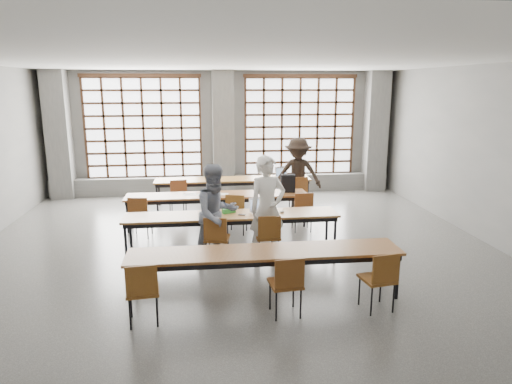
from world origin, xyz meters
TOP-DOWN VIEW (x-y plane):
  - floor at (0.00, 0.00)m, footprint 11.00×11.00m
  - ceiling at (0.00, 0.00)m, footprint 11.00×11.00m
  - wall_back at (0.00, 5.50)m, footprint 10.00×0.00m
  - wall_front at (0.00, -5.50)m, footprint 10.00×0.00m
  - wall_right at (5.00, 0.00)m, footprint 0.00×11.00m
  - column_left at (-4.50, 5.22)m, footprint 0.60×0.55m
  - column_mid at (0.00, 5.22)m, footprint 0.60×0.55m
  - column_right at (4.50, 5.22)m, footprint 0.60×0.55m
  - window_left at (-2.25, 5.42)m, footprint 3.32×0.12m
  - window_right at (2.25, 5.42)m, footprint 3.32×0.12m
  - sill_ledge at (0.00, 5.30)m, footprint 9.80×0.35m
  - desk_row_a at (0.16, 3.73)m, footprint 4.00×0.70m
  - desk_row_b at (-0.31, 2.04)m, footprint 4.00×0.70m
  - desk_row_c at (-0.09, 0.40)m, footprint 4.00×0.70m
  - desk_row_d at (0.26, -1.60)m, footprint 4.00×0.70m
  - chair_back_left at (-1.23, 3.10)m, footprint 0.50×0.50m
  - chair_back_mid at (0.95, 3.10)m, footprint 0.46×0.46m
  - chair_back_right at (1.76, 3.10)m, footprint 0.44×0.45m
  - chair_mid_left at (-1.92, 1.41)m, footprint 0.48×0.48m
  - chair_mid_centre at (0.07, 1.41)m, footprint 0.52×0.53m
  - chair_mid_right at (1.49, 1.41)m, footprint 0.42×0.43m
  - chair_front_left at (-0.41, -0.23)m, footprint 0.49×0.49m
  - chair_front_right at (0.51, -0.23)m, footprint 0.43×0.43m
  - chair_near_left at (-1.43, -2.23)m, footprint 0.46×0.46m
  - chair_near_mid at (0.47, -2.23)m, footprint 0.46×0.46m
  - chair_near_right at (1.77, -2.23)m, footprint 0.48×0.49m
  - student_male at (0.51, -0.10)m, footprint 0.80×0.64m
  - student_female at (-0.39, -0.10)m, footprint 1.07×0.99m
  - student_back at (1.76, 3.23)m, footprint 1.33×1.00m
  - laptop_front at (0.44, 0.51)m, footprint 0.41×0.37m
  - laptop_back at (1.48, 3.83)m, footprint 0.45×0.42m
  - mouse at (0.86, 0.38)m, footprint 0.11×0.09m
  - green_box at (-0.14, 0.48)m, footprint 0.27×0.18m
  - phone at (0.09, 0.30)m, footprint 0.14×0.10m
  - paper_sheet_a at (-0.91, 2.09)m, footprint 0.32×0.24m
  - paper_sheet_b at (-0.61, 1.99)m, footprint 0.33×0.27m
  - paper_sheet_c at (-0.21, 2.04)m, footprint 0.33×0.25m
  - backpack at (1.29, 2.09)m, footprint 0.34×0.23m
  - plastic_bag at (1.06, 3.78)m, footprint 0.28×0.23m
  - red_pouch at (-1.44, -2.15)m, footprint 0.21×0.10m

SIDE VIEW (x-z plane):
  - floor at x=0.00m, z-range 0.00..0.00m
  - sill_ledge at x=0.00m, z-range 0.00..0.50m
  - red_pouch at x=-1.44m, z-range 0.47..0.53m
  - chair_back_left at x=-1.23m, z-range 0.10..0.98m
  - chair_back_mid at x=0.95m, z-range 0.10..0.98m
  - chair_back_right at x=1.76m, z-range 0.10..0.98m
  - chair_mid_left at x=-1.92m, z-range 0.10..0.98m
  - chair_mid_centre at x=0.07m, z-range 0.10..0.98m
  - chair_mid_right at x=1.49m, z-range 0.10..0.98m
  - chair_front_left at x=-0.41m, z-range 0.10..0.98m
  - chair_front_right at x=0.51m, z-range 0.10..0.98m
  - chair_near_left at x=-1.43m, z-range 0.10..0.98m
  - chair_near_mid at x=0.47m, z-range 0.10..0.98m
  - chair_near_right at x=1.77m, z-range 0.10..0.98m
  - desk_row_a at x=0.16m, z-range 0.30..1.03m
  - desk_row_b at x=-0.31m, z-range 0.30..1.03m
  - desk_row_c at x=-0.09m, z-range 0.30..1.03m
  - desk_row_d at x=0.26m, z-range 0.30..1.03m
  - paper_sheet_a at x=-0.91m, z-range 0.73..0.73m
  - paper_sheet_b at x=-0.61m, z-range 0.73..0.73m
  - paper_sheet_c at x=-0.21m, z-range 0.73..0.73m
  - phone at x=0.09m, z-range 0.73..0.74m
  - mouse at x=0.86m, z-range 0.73..0.77m
  - green_box at x=-0.14m, z-range 0.73..0.82m
  - laptop_front at x=0.44m, z-range 0.66..0.92m
  - laptop_back at x=1.48m, z-range 0.66..0.92m
  - plastic_bag at x=1.06m, z-range 0.73..1.02m
  - student_female at x=-0.39m, z-range 0.00..1.77m
  - student_back at x=1.76m, z-range 0.00..1.82m
  - backpack at x=1.29m, z-range 0.73..1.13m
  - student_male at x=0.51m, z-range 0.00..1.90m
  - wall_back at x=0.00m, z-range -3.25..6.75m
  - wall_front at x=0.00m, z-range -3.25..6.75m
  - wall_right at x=5.00m, z-range -3.75..7.25m
  - column_left at x=-4.50m, z-range 0.00..3.50m
  - column_mid at x=0.00m, z-range 0.00..3.50m
  - column_right at x=4.50m, z-range 0.00..3.50m
  - window_left at x=-2.25m, z-range 0.40..3.40m
  - window_right at x=2.25m, z-range 0.40..3.40m
  - ceiling at x=0.00m, z-range 3.50..3.50m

